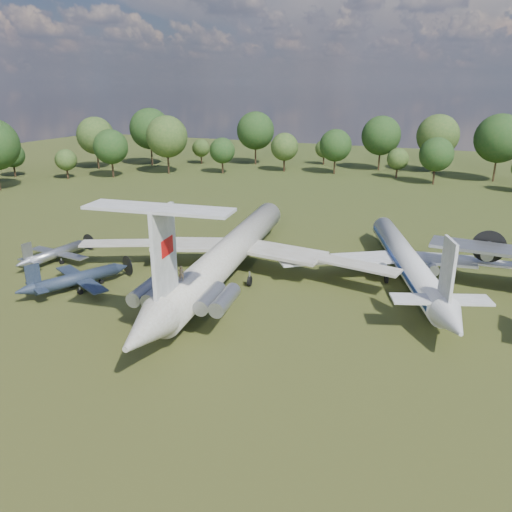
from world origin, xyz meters
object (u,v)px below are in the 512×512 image
at_px(small_prop_northwest, 56,255).
at_px(il62_airliner, 230,258).
at_px(person_on_il62, 181,273).
at_px(tu104_jet, 406,265).
at_px(small_prop_west, 77,281).

bearing_deg(small_prop_northwest, il62_airliner, 15.65).
bearing_deg(person_on_il62, il62_airliner, -110.39).
bearing_deg(small_prop_northwest, person_on_il62, -15.70).
xyz_separation_m(il62_airliner, small_prop_northwest, (-25.50, -4.67, -1.72)).
height_order(tu104_jet, small_prop_northwest, tu104_jet).
distance_m(small_prop_northwest, person_on_il62, 30.04).
xyz_separation_m(il62_airliner, person_on_il62, (2.12, -15.25, 3.56)).
height_order(small_prop_west, person_on_il62, person_on_il62).
distance_m(tu104_jet, small_prop_northwest, 48.46).
bearing_deg(il62_airliner, small_prop_west, -151.47).
bearing_deg(tu104_jet, small_prop_northwest, 174.32).
bearing_deg(tu104_jet, person_on_il62, -150.30).
height_order(small_prop_west, small_prop_northwest, small_prop_west).
height_order(tu104_jet, small_prop_west, tu104_jet).
bearing_deg(il62_airliner, tu104_jet, 12.79).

